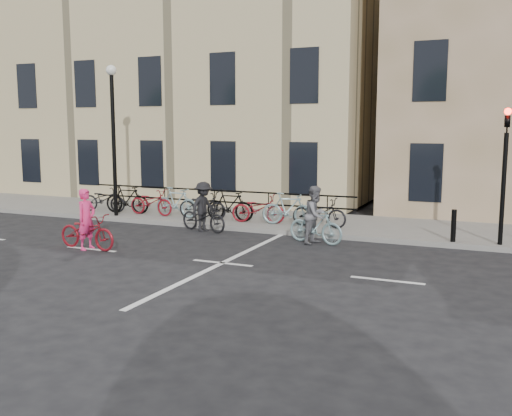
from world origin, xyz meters
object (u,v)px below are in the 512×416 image
at_px(cyclist_grey, 316,220).
at_px(lamp_post, 113,122).
at_px(cyclist_dark, 204,212).
at_px(cyclist_pink, 87,228).
at_px(traffic_light, 505,159).

bearing_deg(cyclist_grey, lamp_post, 93.89).
bearing_deg(cyclist_dark, lamp_post, 92.65).
relative_size(cyclist_pink, cyclist_grey, 1.07).
distance_m(cyclist_grey, cyclist_dark, 3.88).
bearing_deg(cyclist_dark, cyclist_grey, -82.67).
bearing_deg(lamp_post, traffic_light, -0.27).
xyz_separation_m(traffic_light, cyclist_dark, (-8.70, -0.72, -1.83)).
xyz_separation_m(cyclist_pink, cyclist_dark, (1.60, 3.64, 0.05)).
bearing_deg(traffic_light, cyclist_grey, -166.62).
distance_m(cyclist_pink, cyclist_dark, 3.98).
bearing_deg(cyclist_grey, cyclist_pink, 133.14).
height_order(lamp_post, cyclist_grey, lamp_post).
distance_m(traffic_light, cyclist_pink, 11.34).
xyz_separation_m(traffic_light, cyclist_grey, (-4.84, -1.15, -1.78)).
bearing_deg(cyclist_grey, cyclist_dark, 96.29).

